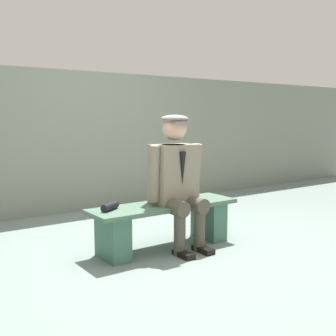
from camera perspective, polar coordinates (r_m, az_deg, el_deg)
name	(u,v)px	position (r m, az deg, el deg)	size (l,w,h in m)	color
ground_plane	(165,248)	(4.22, -0.48, -10.79)	(30.00, 30.00, 0.00)	slate
bench	(164,221)	(4.14, -0.48, -7.18)	(1.53, 0.45, 0.44)	#486753
seated_man	(176,176)	(4.08, 1.15, -1.05)	(0.59, 0.59, 1.31)	gray
rolled_magazine	(110,206)	(3.86, -7.90, -5.21)	(0.07, 0.07, 0.21)	black
stadium_wall	(76,142)	(5.91, -12.36, 3.54)	(12.00, 0.24, 1.90)	slate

